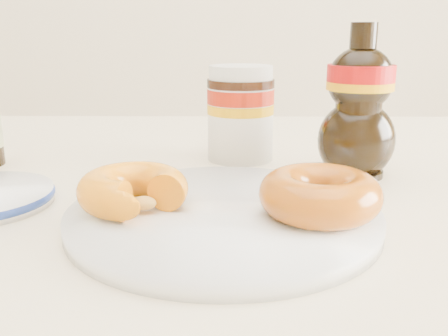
{
  "coord_description": "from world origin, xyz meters",
  "views": [
    {
      "loc": [
        0.05,
        -0.4,
        0.91
      ],
      "look_at": [
        0.05,
        0.06,
        0.79
      ],
      "focal_mm": 40.0,
      "sensor_mm": 36.0,
      "label": 1
    }
  ],
  "objects_px": {
    "plate": "(223,215)",
    "nutella_jar": "(240,109)",
    "dining_table": "(182,261)",
    "syrup_bottle": "(359,102)",
    "donut_whole": "(320,194)",
    "donut_bitten": "(133,189)"
  },
  "relations": [
    {
      "from": "plate",
      "to": "nutella_jar",
      "type": "xyz_separation_m",
      "value": [
        0.02,
        0.22,
        0.06
      ]
    },
    {
      "from": "dining_table",
      "to": "syrup_bottle",
      "type": "bearing_deg",
      "value": 15.45
    },
    {
      "from": "dining_table",
      "to": "plate",
      "type": "distance_m",
      "value": 0.14
    },
    {
      "from": "plate",
      "to": "donut_whole",
      "type": "relative_size",
      "value": 2.66
    },
    {
      "from": "syrup_bottle",
      "to": "donut_whole",
      "type": "bearing_deg",
      "value": -112.86
    },
    {
      "from": "dining_table",
      "to": "plate",
      "type": "bearing_deg",
      "value": -63.77
    },
    {
      "from": "nutella_jar",
      "to": "syrup_bottle",
      "type": "xyz_separation_m",
      "value": [
        0.13,
        -0.07,
        0.02
      ]
    },
    {
      "from": "dining_table",
      "to": "donut_whole",
      "type": "xyz_separation_m",
      "value": [
        0.13,
        -0.11,
        0.11
      ]
    },
    {
      "from": "donut_bitten",
      "to": "syrup_bottle",
      "type": "bearing_deg",
      "value": 47.32
    },
    {
      "from": "donut_whole",
      "to": "nutella_jar",
      "type": "distance_m",
      "value": 0.25
    },
    {
      "from": "dining_table",
      "to": "donut_whole",
      "type": "bearing_deg",
      "value": -40.88
    },
    {
      "from": "donut_whole",
      "to": "syrup_bottle",
      "type": "distance_m",
      "value": 0.18
    },
    {
      "from": "nutella_jar",
      "to": "dining_table",
      "type": "bearing_deg",
      "value": -117.06
    },
    {
      "from": "dining_table",
      "to": "syrup_bottle",
      "type": "height_order",
      "value": "syrup_bottle"
    },
    {
      "from": "donut_bitten",
      "to": "donut_whole",
      "type": "relative_size",
      "value": 0.94
    },
    {
      "from": "donut_whole",
      "to": "nutella_jar",
      "type": "xyz_separation_m",
      "value": [
        -0.06,
        0.24,
        0.03
      ]
    },
    {
      "from": "dining_table",
      "to": "nutella_jar",
      "type": "relative_size",
      "value": 11.82
    },
    {
      "from": "nutella_jar",
      "to": "plate",
      "type": "bearing_deg",
      "value": -94.9
    },
    {
      "from": "donut_bitten",
      "to": "syrup_bottle",
      "type": "relative_size",
      "value": 0.56
    },
    {
      "from": "donut_whole",
      "to": "syrup_bottle",
      "type": "relative_size",
      "value": 0.6
    },
    {
      "from": "dining_table",
      "to": "nutella_jar",
      "type": "bearing_deg",
      "value": 62.94
    },
    {
      "from": "donut_bitten",
      "to": "donut_whole",
      "type": "height_order",
      "value": "donut_whole"
    }
  ]
}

